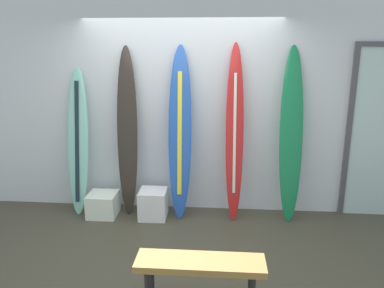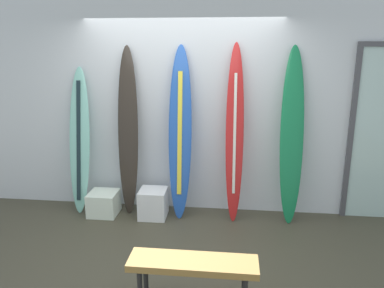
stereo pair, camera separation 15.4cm
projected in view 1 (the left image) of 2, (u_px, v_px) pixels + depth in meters
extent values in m
cube|color=#3F3C2E|center=(171.00, 255.00, 4.07)|extent=(8.00, 8.00, 0.04)
cube|color=silver|center=(183.00, 106.00, 4.96)|extent=(7.20, 0.20, 2.80)
ellipsoid|color=#82CCBB|center=(78.00, 142.00, 4.88)|extent=(0.29, 0.39, 1.91)
cube|color=#15262B|center=(77.00, 142.00, 4.84)|extent=(0.06, 0.27, 1.55)
ellipsoid|color=#2D2720|center=(127.00, 132.00, 4.82)|extent=(0.27, 0.30, 2.18)
ellipsoid|color=#2556B4|center=(180.00, 134.00, 4.73)|extent=(0.30, 0.40, 2.19)
cube|color=yellow|center=(180.00, 134.00, 4.70)|extent=(0.06, 0.24, 1.53)
cone|color=black|center=(180.00, 203.00, 4.87)|extent=(0.07, 0.08, 0.11)
ellipsoid|color=red|center=(235.00, 134.00, 4.67)|extent=(0.24, 0.38, 2.22)
cube|color=silver|center=(235.00, 134.00, 4.64)|extent=(0.05, 0.22, 1.48)
cone|color=black|center=(233.00, 205.00, 4.81)|extent=(0.07, 0.08, 0.11)
ellipsoid|color=#167746|center=(291.00, 136.00, 4.64)|extent=(0.30, 0.38, 2.19)
cone|color=black|center=(288.00, 206.00, 4.78)|extent=(0.07, 0.08, 0.11)
cube|color=white|center=(153.00, 204.00, 4.86)|extent=(0.35, 0.35, 0.37)
cube|color=white|center=(103.00, 204.00, 4.93)|extent=(0.37, 0.37, 0.30)
cube|color=#47474C|center=(348.00, 134.00, 4.76)|extent=(0.06, 0.06, 2.16)
cube|color=olive|center=(200.00, 263.00, 3.14)|extent=(1.09, 0.30, 0.06)
cylinder|color=black|center=(152.00, 276.00, 3.33)|extent=(0.04, 0.04, 0.38)
cylinder|color=black|center=(251.00, 281.00, 3.26)|extent=(0.04, 0.04, 0.38)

